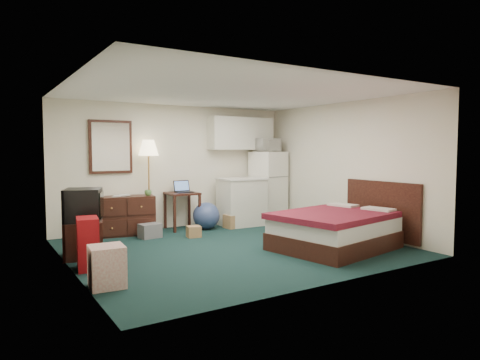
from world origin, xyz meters
TOP-DOWN VIEW (x-y plane):
  - floor at (0.00, 0.00)m, footprint 5.00×4.50m
  - ceiling at (0.00, 0.00)m, footprint 5.00×4.50m
  - walls at (0.00, 0.00)m, footprint 5.01×4.51m
  - mirror at (-1.35, 2.22)m, footprint 0.80×0.06m
  - upper_cabinets at (1.45, 2.08)m, footprint 1.50×0.35m
  - headboard at (2.46, -0.94)m, footprint 0.06×1.56m
  - dresser at (-1.17, 1.98)m, footprint 1.14×0.67m
  - floor_lamp at (-0.67, 2.05)m, footprint 0.49×0.49m
  - desk at (-0.03, 1.93)m, footprint 0.61×0.61m
  - exercise_ball at (0.39, 1.69)m, footprint 0.61×0.61m
  - kitchen_counter at (1.23, 1.70)m, footprint 0.91×0.71m
  - fridge at (2.05, 1.88)m, footprint 0.74×0.74m
  - bed at (1.34, -0.94)m, footprint 2.06×1.73m
  - tv_stand at (-2.21, 0.64)m, footprint 0.67×0.70m
  - suitcase at (-2.30, -0.07)m, footprint 0.33×0.46m
  - retail_box at (-2.28, -0.96)m, footprint 0.42×0.42m
  - file_bin at (-0.88, 1.46)m, footprint 0.40×0.32m
  - cardboard_box_a at (-0.18, 1.09)m, footprint 0.27×0.24m
  - cardboard_box_b at (0.86, 1.51)m, footprint 0.26×0.29m
  - laptop at (-0.01, 1.88)m, footprint 0.34×0.28m
  - crt_tv at (-2.20, 0.63)m, footprint 0.68×0.71m
  - microwave at (1.99, 1.83)m, footprint 0.56×0.35m
  - book_a at (-1.38, 2.02)m, footprint 0.15×0.09m
  - book_b at (-1.25, 2.04)m, footprint 0.18×0.04m
  - mug at (-0.77, 1.84)m, footprint 0.15×0.12m

SIDE VIEW (x-z plane):
  - floor at x=0.00m, z-range -0.01..0.01m
  - cardboard_box_a at x=-0.18m, z-range 0.00..0.20m
  - file_bin at x=-0.88m, z-range 0.00..0.26m
  - cardboard_box_b at x=0.86m, z-range 0.00..0.27m
  - retail_box at x=-2.28m, z-range 0.00..0.48m
  - exercise_ball at x=0.39m, z-range 0.00..0.54m
  - tv_stand at x=-2.21m, z-range 0.00..0.54m
  - bed at x=1.34m, z-range 0.00..0.59m
  - suitcase at x=-2.30m, z-range 0.00..0.70m
  - dresser at x=-1.17m, z-range 0.00..0.73m
  - desk at x=-0.03m, z-range 0.00..0.74m
  - kitchen_counter at x=1.23m, z-range 0.00..0.97m
  - headboard at x=2.46m, z-range 0.05..1.05m
  - fridge at x=2.05m, z-range 0.00..1.55m
  - crt_tv at x=-2.20m, z-range 0.54..1.02m
  - mug at x=-0.77m, z-range 0.73..0.86m
  - book_a at x=-1.38m, z-range 0.73..0.95m
  - book_b at x=-1.25m, z-range 0.73..0.97m
  - laptop at x=-0.01m, z-range 0.74..0.98m
  - floor_lamp at x=-0.67m, z-range 0.00..1.78m
  - walls at x=0.00m, z-range 0.00..2.50m
  - mirror at x=-1.35m, z-range 1.15..2.15m
  - microwave at x=1.99m, z-range 1.55..1.91m
  - upper_cabinets at x=1.45m, z-range 1.60..2.30m
  - ceiling at x=0.00m, z-range 2.50..2.50m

